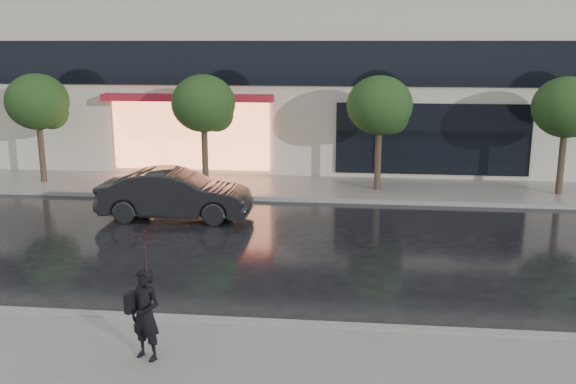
# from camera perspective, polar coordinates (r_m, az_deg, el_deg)

# --- Properties ---
(ground) EXTENTS (120.00, 120.00, 0.00)m
(ground) POSITION_cam_1_polar(r_m,az_deg,el_deg) (12.92, -4.60, -9.94)
(ground) COLOR black
(ground) RESTS_ON ground
(sidewalk_far) EXTENTS (60.00, 3.50, 0.12)m
(sidewalk_far) POSITION_cam_1_polar(r_m,az_deg,el_deg) (22.59, 0.26, 0.42)
(sidewalk_far) COLOR slate
(sidewalk_far) RESTS_ON ground
(curb_near) EXTENTS (60.00, 0.25, 0.14)m
(curb_near) POSITION_cam_1_polar(r_m,az_deg,el_deg) (12.00, -5.51, -11.50)
(curb_near) COLOR gray
(curb_near) RESTS_ON ground
(curb_far) EXTENTS (60.00, 0.25, 0.14)m
(curb_far) POSITION_cam_1_polar(r_m,az_deg,el_deg) (20.90, -0.24, -0.61)
(curb_far) COLOR gray
(curb_far) RESTS_ON ground
(tree_far_west) EXTENTS (2.20, 2.20, 3.99)m
(tree_far_west) POSITION_cam_1_polar(r_m,az_deg,el_deg) (24.52, -21.22, 7.32)
(tree_far_west) COLOR #33261C
(tree_far_west) RESTS_ON ground
(tree_mid_west) EXTENTS (2.20, 2.20, 3.99)m
(tree_mid_west) POSITION_cam_1_polar(r_m,az_deg,el_deg) (22.41, -7.35, 7.63)
(tree_mid_west) COLOR #33261C
(tree_mid_west) RESTS_ON ground
(tree_mid_east) EXTENTS (2.20, 2.20, 3.99)m
(tree_mid_east) POSITION_cam_1_polar(r_m,az_deg,el_deg) (21.80, 8.30, 7.44)
(tree_mid_east) COLOR #33261C
(tree_mid_east) RESTS_ON ground
(tree_far_east) EXTENTS (2.20, 2.20, 3.99)m
(tree_far_east) POSITION_cam_1_polar(r_m,az_deg,el_deg) (22.81, 23.64, 6.73)
(tree_far_east) COLOR #33261C
(tree_far_east) RESTS_ON ground
(parked_car) EXTENTS (4.44, 1.63, 1.45)m
(parked_car) POSITION_cam_1_polar(r_m,az_deg,el_deg) (18.97, -9.98, -0.21)
(parked_car) COLOR black
(parked_car) RESTS_ON ground
(pedestrian_with_umbrella) EXTENTS (1.18, 1.19, 2.18)m
(pedestrian_with_umbrella) POSITION_cam_1_polar(r_m,az_deg,el_deg) (10.28, -12.61, -7.09)
(pedestrian_with_umbrella) COLOR black
(pedestrian_with_umbrella) RESTS_ON sidewalk_near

